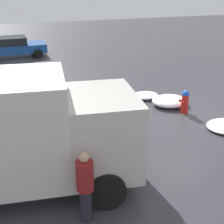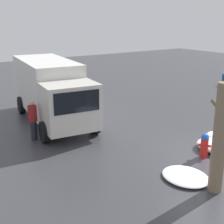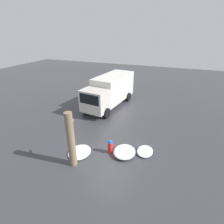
{
  "view_description": "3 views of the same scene",
  "coord_description": "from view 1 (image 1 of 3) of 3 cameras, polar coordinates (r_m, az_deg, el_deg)",
  "views": [
    {
      "loc": [
        6.46,
        9.82,
        4.91
      ],
      "look_at": [
        3.76,
        2.08,
        1.39
      ],
      "focal_mm": 50.0,
      "sensor_mm": 36.0,
      "label": 1
    },
    {
      "loc": [
        -6.8,
        8.77,
        4.98
      ],
      "look_at": [
        3.27,
        1.87,
        1.25
      ],
      "focal_mm": 50.0,
      "sensor_mm": 36.0,
      "label": 2
    },
    {
      "loc": [
        -8.22,
        -3.31,
        7.0
      ],
      "look_at": [
        2.94,
        1.01,
        1.36
      ],
      "focal_mm": 28.0,
      "sensor_mm": 36.0,
      "label": 3
    }
  ],
  "objects": [
    {
      "name": "fire_hydrant",
      "position": [
        12.57,
        13.18,
        1.93
      ],
      "size": [
        0.44,
        0.4,
        0.93
      ],
      "rotation": [
        0.0,
        0.0,
        5.34
      ],
      "color": "red",
      "rests_on": "ground_plane"
    },
    {
      "name": "parked_car",
      "position": [
        22.49,
        -17.46,
        11.37
      ],
      "size": [
        4.06,
        2.11,
        1.34
      ],
      "rotation": [
        0.0,
        0.0,
        1.58
      ],
      "color": "#194793",
      "rests_on": "ground_plane"
    },
    {
      "name": "pedestrian",
      "position": [
        6.73,
        -4.92,
        -13.08
      ],
      "size": [
        0.37,
        0.37,
        1.71
      ],
      "rotation": [
        0.0,
        0.0,
        0.98
      ],
      "color": "#23232D",
      "rests_on": "ground_plane"
    },
    {
      "name": "snow_pile_by_tree",
      "position": [
        13.3,
        10.52,
        2.0
      ],
      "size": [
        1.52,
        1.35,
        0.38
      ],
      "color": "white",
      "rests_on": "ground_plane"
    },
    {
      "name": "snow_pile_curbside",
      "position": [
        14.01,
        5.99,
        3.03
      ],
      "size": [
        1.27,
        0.99,
        0.22
      ],
      "color": "white",
      "rests_on": "ground_plane"
    },
    {
      "name": "ground_plane",
      "position": [
        12.74,
        13.0,
        -0.09
      ],
      "size": [
        60.0,
        60.0,
        0.0
      ],
      "primitive_type": "plane",
      "color": "#38383D"
    }
  ]
}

